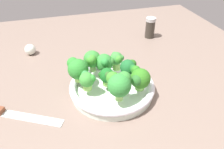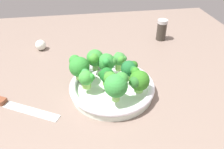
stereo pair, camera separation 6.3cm
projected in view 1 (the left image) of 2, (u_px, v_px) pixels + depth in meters
The scene contains 14 objects.
ground_plane at pixel (101, 89), 70.54cm from camera, with size 130.00×130.00×2.50cm, color #7B685C.
bowl at pixel (112, 88), 66.29cm from camera, with size 25.11×25.11×3.55cm.
broccoli_floret_0 at pixel (77, 68), 64.48cm from camera, with size 6.02×6.92×7.02cm.
broccoli_floret_1 at pixel (107, 76), 62.88cm from camera, with size 4.61×4.36×5.38cm.
broccoli_floret_2 at pixel (105, 63), 67.56cm from camera, with size 5.80×5.78×6.30cm.
broccoli_floret_3 at pixel (129, 68), 64.95cm from camera, with size 5.02×5.15×6.20cm.
broccoli_floret_4 at pixel (117, 59), 69.15cm from camera, with size 4.23×4.69×5.95cm.
broccoli_floret_5 at pixel (87, 80), 61.41cm from camera, with size 4.56×4.80×5.30cm.
broccoli_floret_6 at pixel (139, 78), 60.98cm from camera, with size 5.93×6.40×6.39cm.
broccoli_floret_7 at pixel (119, 84), 56.93cm from camera, with size 6.48×7.16×7.80cm.
broccoli_floret_8 at pixel (92, 60), 67.64cm from camera, with size 5.31×6.14×6.91cm.
knife at pixel (3, 112), 59.71cm from camera, with size 24.48×14.89×1.50cm.
garlic_bulb at pixel (30, 49), 85.10cm from camera, with size 4.05×4.05×4.05cm, color white.
pepper_shaker at pixel (150, 28), 96.09cm from camera, with size 4.21×4.21×8.79cm.
Camera 1 is at (-11.91, -53.89, 43.05)cm, focal length 35.80 mm.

